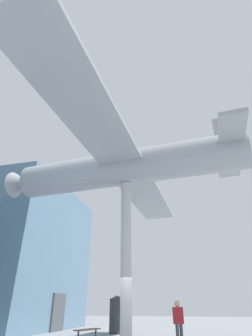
% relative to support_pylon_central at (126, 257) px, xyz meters
% --- Properties ---
extents(glass_pavilion_right, '(10.76, 11.09, 10.77)m').
position_rel_support_pylon_central_xyz_m(glass_pavilion_right, '(7.98, 12.29, 1.79)').
color(glass_pavilion_right, '#60849E').
rests_on(glass_pavilion_right, ground_plane).
extents(support_pylon_central, '(0.45, 0.45, 6.60)m').
position_rel_support_pylon_central_xyz_m(support_pylon_central, '(0.00, 0.00, 0.00)').
color(support_pylon_central, '#B7B7BC').
rests_on(support_pylon_central, ground_plane).
extents(suspended_airplane, '(16.70, 12.44, 2.69)m').
position_rel_support_pylon_central_xyz_m(suspended_airplane, '(0.01, 0.17, 4.15)').
color(suspended_airplane, '#93999E').
rests_on(suspended_airplane, support_pylon_central).
extents(visitor_person, '(0.39, 0.46, 1.73)m').
position_rel_support_pylon_central_xyz_m(visitor_person, '(2.15, -1.78, -2.30)').
color(visitor_person, '#383842').
rests_on(visitor_person, ground_plane).
extents(plaza_bench, '(1.71, 0.92, 0.50)m').
position_rel_support_pylon_central_xyz_m(plaza_bench, '(3.44, 2.80, -2.86)').
color(plaza_bench, brown).
rests_on(plaza_bench, ground_plane).
extents(info_kiosk, '(1.07, 1.07, 2.12)m').
position_rel_support_pylon_central_xyz_m(info_kiosk, '(7.39, 2.39, -2.21)').
color(info_kiosk, '#333338').
rests_on(info_kiosk, ground_plane).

